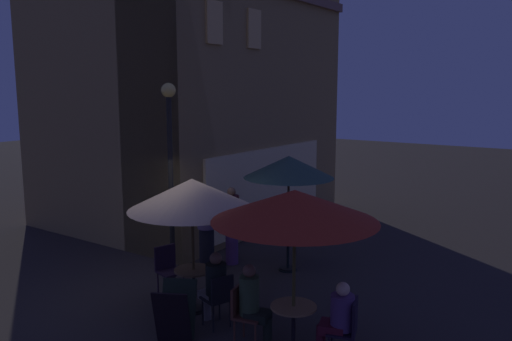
{
  "coord_description": "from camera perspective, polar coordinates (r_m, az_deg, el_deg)",
  "views": [
    {
      "loc": [
        -6.57,
        -6.69,
        3.89
      ],
      "look_at": [
        2.38,
        -0.53,
        2.16
      ],
      "focal_mm": 36.18,
      "sensor_mm": 36.0,
      "label": 1
    }
  ],
  "objects": [
    {
      "name": "cafe_table_2",
      "position": [
        9.31,
        -6.89,
        -12.12
      ],
      "size": [
        0.68,
        0.68,
        0.77
      ],
      "color": "black",
      "rests_on": "ground"
    },
    {
      "name": "street_lamp_near_corner",
      "position": [
        10.32,
        -9.48,
        1.93
      ],
      "size": [
        0.28,
        0.28,
        4.0
      ],
      "color": "black",
      "rests_on": "ground"
    },
    {
      "name": "cafe_chair_2",
      "position": [
        8.65,
        -4.1,
        -13.65
      ],
      "size": [
        0.53,
        0.53,
        0.91
      ],
      "rotation": [
        0.0,
        0.0,
        1.24
      ],
      "color": "black",
      "rests_on": "ground"
    },
    {
      "name": "cafe_chair_0",
      "position": [
        8.17,
        -1.37,
        -15.1
      ],
      "size": [
        0.51,
        0.51,
        0.91
      ],
      "rotation": [
        0.0,
        0.0,
        -1.37
      ],
      "color": "#572E21",
      "rests_on": "ground"
    },
    {
      "name": "patron_seated_2",
      "position": [
        8.7,
        -4.62,
        -12.39
      ],
      "size": [
        0.44,
        0.53,
        1.27
      ],
      "rotation": [
        0.0,
        0.0,
        1.24
      ],
      "color": "slate",
      "rests_on": "ground"
    },
    {
      "name": "cafe_chair_1",
      "position": [
        7.78,
        10.19,
        -16.49
      ],
      "size": [
        0.5,
        0.5,
        0.94
      ],
      "rotation": [
        0.0,
        0.0,
        1.87
      ],
      "color": "black",
      "rests_on": "ground"
    },
    {
      "name": "patron_standing_3",
      "position": [
        11.52,
        -2.7,
        -6.09
      ],
      "size": [
        0.33,
        0.33,
        1.74
      ],
      "rotation": [
        0.0,
        0.0,
        3.33
      ],
      "color": "#583368",
      "rests_on": "ground"
    },
    {
      "name": "cafe_chair_3",
      "position": [
        10.02,
        -9.71,
        -10.35
      ],
      "size": [
        0.54,
        0.54,
        0.96
      ],
      "rotation": [
        0.0,
        0.0,
        -1.85
      ],
      "color": "black",
      "rests_on": "ground"
    },
    {
      "name": "patron_seated_0",
      "position": [
        8.05,
        -0.37,
        -14.2
      ],
      "size": [
        0.37,
        0.52,
        1.28
      ],
      "rotation": [
        0.0,
        0.0,
        -1.37
      ],
      "color": "black",
      "rests_on": "ground"
    },
    {
      "name": "patio_umbrella_1",
      "position": [
        7.35,
        4.31,
        -3.95
      ],
      "size": [
        2.41,
        2.41,
        2.48
      ],
      "color": "black",
      "rests_on": "ground"
    },
    {
      "name": "ground_plane",
      "position": [
        10.15,
        -10.42,
        -13.62
      ],
      "size": [
        60.0,
        60.0,
        0.0
      ],
      "primitive_type": "plane",
      "color": "#2D2724"
    },
    {
      "name": "cafe_table_0",
      "position": [
        11.23,
        3.55,
        -8.46
      ],
      "size": [
        0.71,
        0.71,
        0.71
      ],
      "color": "black",
      "rests_on": "ground"
    },
    {
      "name": "patron_seated_1",
      "position": [
        7.74,
        9.07,
        -15.6
      ],
      "size": [
        0.43,
        0.53,
        1.19
      ],
      "rotation": [
        0.0,
        0.0,
        1.87
      ],
      "color": "#531623",
      "rests_on": "ground"
    },
    {
      "name": "cafe_building",
      "position": [
        14.2,
        -7.0,
        8.07
      ],
      "size": [
        7.63,
        6.16,
        7.33
      ],
      "color": "#977A48",
      "rests_on": "ground"
    },
    {
      "name": "menu_sandwich_board",
      "position": [
        8.34,
        -8.91,
        -15.32
      ],
      "size": [
        0.82,
        0.78,
        0.9
      ],
      "rotation": [
        0.0,
        0.0,
        0.47
      ],
      "color": "black",
      "rests_on": "ground"
    },
    {
      "name": "patron_standing_4",
      "position": [
        11.08,
        -5.49,
        -6.67
      ],
      "size": [
        0.38,
        0.38,
        1.78
      ],
      "rotation": [
        0.0,
        0.0,
        1.57
      ],
      "color": "black",
      "rests_on": "ground"
    },
    {
      "name": "patio_umbrella_2",
      "position": [
        8.87,
        -7.09,
        -2.66
      ],
      "size": [
        2.2,
        2.2,
        2.38
      ],
      "color": "black",
      "rests_on": "ground"
    },
    {
      "name": "patio_umbrella_0",
      "position": [
        10.83,
        3.64,
        0.34
      ],
      "size": [
        1.91,
        1.91,
        2.5
      ],
      "color": "black",
      "rests_on": "ground"
    },
    {
      "name": "cafe_table_1",
      "position": [
        7.91,
        4.16,
        -16.15
      ],
      "size": [
        0.68,
        0.68,
        0.75
      ],
      "color": "black",
      "rests_on": "ground"
    }
  ]
}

